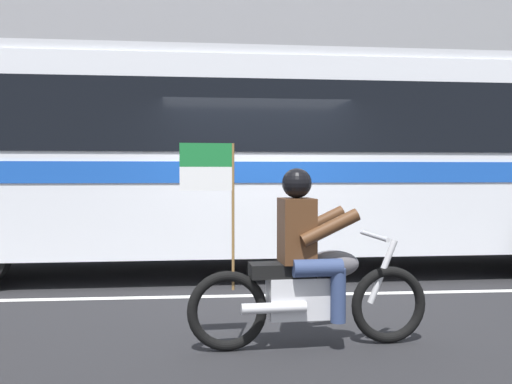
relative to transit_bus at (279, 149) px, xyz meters
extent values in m
plane|color=black|center=(-0.44, -1.19, -1.88)|extent=(60.00, 60.00, 0.00)
cube|color=gray|center=(-0.44, 3.91, -1.81)|extent=(28.00, 3.80, 0.15)
cube|color=silver|center=(-0.44, -1.79, -1.88)|extent=(26.60, 0.14, 0.01)
cube|color=gray|center=(-0.44, 6.21, 3.29)|extent=(28.00, 0.80, 10.36)
cube|color=#233347|center=(-0.44, 5.77, 1.74)|extent=(25.76, 0.10, 1.40)
cube|color=silver|center=(0.00, 0.01, -0.15)|extent=(13.52, 2.89, 2.70)
cube|color=black|center=(0.00, 0.01, 0.40)|extent=(12.44, 2.90, 0.96)
cube|color=#194CB2|center=(0.00, 0.01, -0.35)|extent=(13.25, 2.91, 0.28)
cube|color=#BABCC3|center=(0.00, 0.01, 1.26)|extent=(13.25, 2.75, 0.16)
torus|color=black|center=(0.49, -3.85, -1.54)|extent=(0.69, 0.14, 0.69)
torus|color=black|center=(-0.95, -3.95, -1.54)|extent=(0.69, 0.14, 0.69)
cube|color=silver|center=(-0.28, -3.90, -1.44)|extent=(0.66, 0.32, 0.36)
ellipsoid|color=#59565B|center=(-0.03, -3.88, -1.16)|extent=(0.50, 0.31, 0.24)
cube|color=black|center=(-0.48, -3.92, -1.20)|extent=(0.58, 0.30, 0.12)
cylinder|color=silver|center=(0.43, -3.85, -1.24)|extent=(0.28, 0.08, 0.58)
cylinder|color=silver|center=(0.35, -3.86, -0.92)|extent=(0.08, 0.64, 0.04)
cylinder|color=silver|center=(-0.57, -4.08, -1.49)|extent=(0.55, 0.13, 0.09)
cube|color=#4C2D19|center=(-0.35, -3.91, -0.86)|extent=(0.30, 0.38, 0.56)
sphere|color=black|center=(-0.35, -3.91, -0.45)|extent=(0.26, 0.26, 0.26)
cylinder|color=navy|center=(-0.22, -3.72, -1.16)|extent=(0.43, 0.18, 0.15)
cylinder|color=navy|center=(-0.04, -3.70, -1.40)|extent=(0.13, 0.13, 0.46)
cylinder|color=navy|center=(-0.20, -4.08, -1.16)|extent=(0.43, 0.18, 0.15)
cylinder|color=navy|center=(-0.02, -4.06, -1.40)|extent=(0.13, 0.13, 0.46)
cylinder|color=#4C2D19|center=(-0.13, -3.69, -0.82)|extent=(0.52, 0.15, 0.32)
cylinder|color=#4C2D19|center=(-0.10, -4.09, -0.82)|extent=(0.52, 0.15, 0.32)
cylinder|color=olive|center=(-0.90, -3.95, -0.73)|extent=(0.02, 0.02, 1.25)
cube|color=#197233|center=(-1.13, -3.96, -0.21)|extent=(0.44, 0.05, 0.20)
cube|color=white|center=(-1.13, -3.96, -0.41)|extent=(0.44, 0.05, 0.20)
cylinder|color=red|center=(0.48, 2.52, -1.44)|extent=(0.22, 0.22, 0.58)
sphere|color=red|center=(0.48, 2.52, -1.08)|extent=(0.20, 0.20, 0.20)
cylinder|color=red|center=(0.48, 2.38, -1.42)|extent=(0.09, 0.10, 0.09)
camera|label=1|loc=(-1.13, -8.79, -0.35)|focal=40.14mm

